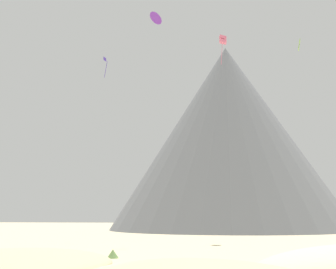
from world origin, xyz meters
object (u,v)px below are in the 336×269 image
object	(u,v)px
kite_rainbow_high	(223,40)
kite_lime_high	(299,45)
bush_scatter_east	(113,254)
rock_massif	(233,144)
kite_violet_high	(156,18)
kite_indigo_high	(105,63)
bush_far_right	(292,263)

from	to	relation	value
kite_rainbow_high	kite_lime_high	bearing A→B (deg)	32.20
bush_scatter_east	kite_rainbow_high	bearing A→B (deg)	70.82
rock_massif	kite_lime_high	distance (m)	70.98
kite_violet_high	kite_lime_high	bearing A→B (deg)	107.35
kite_rainbow_high	kite_indigo_high	world-z (taller)	kite_rainbow_high
kite_indigo_high	kite_violet_high	distance (m)	14.19
rock_massif	kite_rainbow_high	world-z (taller)	rock_massif
kite_lime_high	bush_far_right	bearing A→B (deg)	-140.77
kite_violet_high	kite_indigo_high	bearing A→B (deg)	-80.82
bush_scatter_east	kite_lime_high	bearing A→B (deg)	34.23
bush_far_right	bush_scatter_east	world-z (taller)	bush_scatter_east
kite_indigo_high	rock_massif	bearing A→B (deg)	-137.79
bush_far_right	rock_massif	world-z (taller)	rock_massif
bush_scatter_east	kite_violet_high	distance (m)	45.81
kite_indigo_high	kite_violet_high	bearing A→B (deg)	123.81
bush_scatter_east	kite_lime_high	world-z (taller)	kite_lime_high
bush_scatter_east	bush_far_right	bearing A→B (deg)	-21.12
bush_scatter_east	rock_massif	bearing A→B (deg)	80.47
kite_indigo_high	bush_far_right	bearing A→B (deg)	102.67
rock_massif	kite_rainbow_high	bearing A→B (deg)	-92.87
rock_massif	bush_far_right	bearing A→B (deg)	-88.51
bush_far_right	kite_rainbow_high	xyz separation A→B (m)	(-4.99, 40.34, 36.36)
kite_rainbow_high	kite_violet_high	size ratio (longest dim) A/B	2.27
kite_lime_high	kite_indigo_high	world-z (taller)	kite_indigo_high
kite_lime_high	kite_rainbow_high	world-z (taller)	kite_rainbow_high
bush_far_right	kite_rainbow_high	size ratio (longest dim) A/B	0.44
bush_scatter_east	kite_violet_high	xyz separation A→B (m)	(0.12, 25.99, 37.73)
bush_far_right	kite_indigo_high	size ratio (longest dim) A/B	0.61
bush_far_right	kite_violet_high	size ratio (longest dim) A/B	1.00
bush_far_right	rock_massif	distance (m)	95.34
rock_massif	kite_indigo_high	distance (m)	58.56
kite_lime_high	kite_indigo_high	bearing A→B (deg)	114.70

